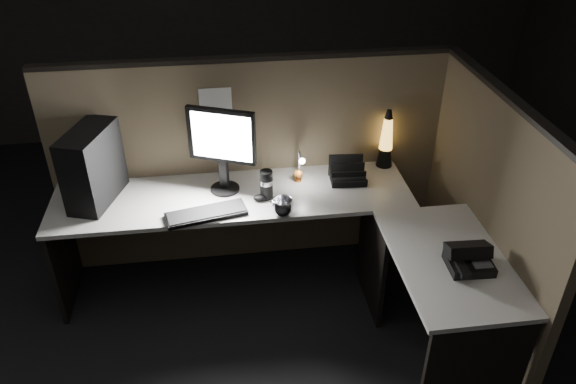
{
  "coord_description": "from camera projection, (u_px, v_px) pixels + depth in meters",
  "views": [
    {
      "loc": [
        -0.2,
        -2.45,
        2.69
      ],
      "look_at": [
        0.18,
        0.35,
        0.88
      ],
      "focal_mm": 35.0,
      "sensor_mm": 36.0,
      "label": 1
    }
  ],
  "objects": [
    {
      "name": "floor",
      "position": [
        268.0,
        342.0,
        3.52
      ],
      "size": [
        6.0,
        6.0,
        0.0
      ],
      "primitive_type": "plane",
      "color": "black",
      "rests_on": "ground"
    },
    {
      "name": "steel_mug",
      "position": [
        282.0,
        207.0,
        3.39
      ],
      "size": [
        0.14,
        0.14,
        0.11
      ],
      "primitive_type": "imported",
      "rotation": [
        0.0,
        0.0,
        -0.06
      ],
      "color": "#B6B6BD",
      "rests_on": "desk"
    },
    {
      "name": "travel_mug",
      "position": [
        266.0,
        185.0,
        3.53
      ],
      "size": [
        0.09,
        0.09,
        0.19
      ],
      "primitive_type": "cylinder",
      "color": "black",
      "rests_on": "desk"
    },
    {
      "name": "desk_phone",
      "position": [
        468.0,
        258.0,
        2.99
      ],
      "size": [
        0.24,
        0.25,
        0.14
      ],
      "rotation": [
        0.0,
        0.0,
        -0.05
      ],
      "color": "black",
      "rests_on": "desk"
    },
    {
      "name": "organizer",
      "position": [
        347.0,
        174.0,
        3.75
      ],
      "size": [
        0.24,
        0.22,
        0.17
      ],
      "rotation": [
        0.0,
        0.0,
        -0.07
      ],
      "color": "black",
      "rests_on": "desk"
    },
    {
      "name": "clip_lamp",
      "position": [
        301.0,
        165.0,
        3.69
      ],
      "size": [
        0.04,
        0.16,
        0.2
      ],
      "color": "silver",
      "rests_on": "desk"
    },
    {
      "name": "pc_tower",
      "position": [
        93.0,
        166.0,
        3.44
      ],
      "size": [
        0.33,
        0.5,
        0.48
      ],
      "primitive_type": "cube",
      "rotation": [
        0.0,
        0.0,
        -0.31
      ],
      "color": "black",
      "rests_on": "desk"
    },
    {
      "name": "partition_back",
      "position": [
        252.0,
        165.0,
        3.89
      ],
      "size": [
        2.66,
        0.06,
        1.5
      ],
      "primitive_type": "cube",
      "color": "brown",
      "rests_on": "ground"
    },
    {
      "name": "desk",
      "position": [
        291.0,
        242.0,
        3.44
      ],
      "size": [
        2.6,
        1.6,
        0.73
      ],
      "color": "#B7B4AC",
      "rests_on": "ground"
    },
    {
      "name": "partition_right",
      "position": [
        485.0,
        219.0,
        3.35
      ],
      "size": [
        0.06,
        1.66,
        1.5
      ],
      "primitive_type": "cube",
      "color": "brown",
      "rests_on": "ground"
    },
    {
      "name": "pinned_paper",
      "position": [
        216.0,
        110.0,
        3.6
      ],
      "size": [
        0.21,
        0.0,
        0.3
      ],
      "primitive_type": "cube",
      "color": "white",
      "rests_on": "partition_back"
    },
    {
      "name": "room_shell",
      "position": [
        261.0,
        102.0,
        2.64
      ],
      "size": [
        6.0,
        6.0,
        6.0
      ],
      "color": "silver",
      "rests_on": "ground"
    },
    {
      "name": "figurine",
      "position": [
        298.0,
        174.0,
        3.72
      ],
      "size": [
        0.06,
        0.06,
        0.06
      ],
      "primitive_type": "sphere",
      "color": "orange",
      "rests_on": "desk"
    },
    {
      "name": "keyboard",
      "position": [
        206.0,
        214.0,
        3.41
      ],
      "size": [
        0.51,
        0.26,
        0.02
      ],
      "primitive_type": "cube",
      "rotation": [
        0.0,
        0.0,
        0.21
      ],
      "color": "black",
      "rests_on": "desk"
    },
    {
      "name": "monitor",
      "position": [
        222.0,
        142.0,
        3.49
      ],
      "size": [
        0.42,
        0.21,
        0.56
      ],
      "rotation": [
        0.0,
        0.0,
        -0.4
      ],
      "color": "black",
      "rests_on": "desk"
    },
    {
      "name": "mouse",
      "position": [
        260.0,
        198.0,
        3.54
      ],
      "size": [
        0.1,
        0.07,
        0.04
      ],
      "primitive_type": "ellipsoid",
      "rotation": [
        0.0,
        0.0,
        -0.09
      ],
      "color": "black",
      "rests_on": "desk"
    },
    {
      "name": "lava_lamp",
      "position": [
        386.0,
        143.0,
        3.84
      ],
      "size": [
        0.11,
        0.11,
        0.42
      ],
      "color": "black",
      "rests_on": "desk"
    }
  ]
}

